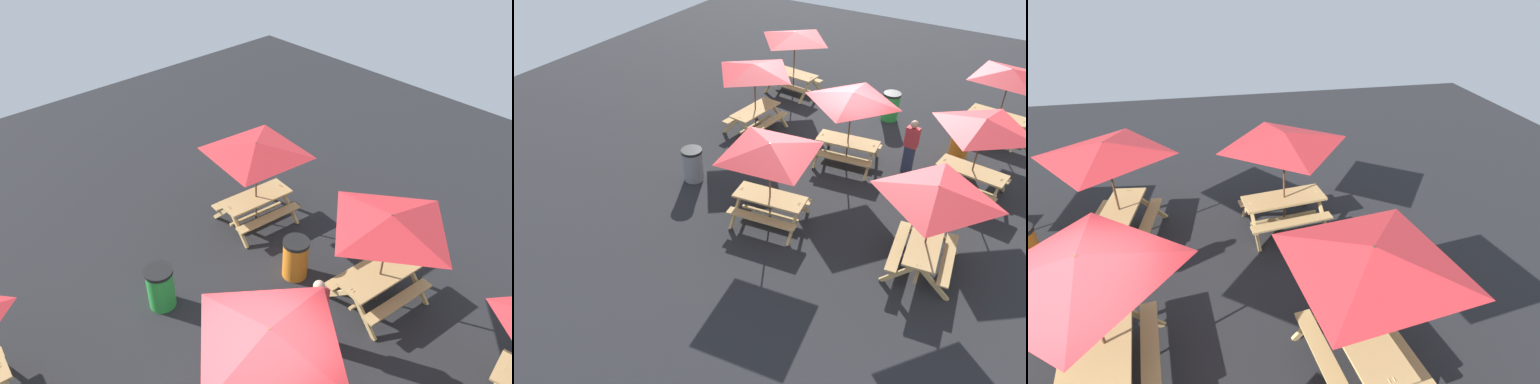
% 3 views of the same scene
% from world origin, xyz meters
% --- Properties ---
extents(ground_plane, '(27.86, 27.86, 0.00)m').
position_xyz_m(ground_plane, '(0.00, 0.00, 0.00)').
color(ground_plane, '#232326').
rests_on(ground_plane, ground).
extents(picnic_table_0, '(2.26, 2.26, 2.34)m').
position_xyz_m(picnic_table_0, '(-3.55, 3.44, 1.99)').
color(picnic_table_0, tan).
rests_on(picnic_table_0, ground).
extents(picnic_table_1, '(2.80, 2.80, 2.34)m').
position_xyz_m(picnic_table_1, '(0.28, 3.82, 1.99)').
color(picnic_table_1, tan).
rests_on(picnic_table_1, ground).
extents(picnic_table_2, '(2.81, 2.81, 2.34)m').
position_xyz_m(picnic_table_2, '(-3.67, -3.74, 1.99)').
color(picnic_table_2, tan).
rests_on(picnic_table_2, ground).
extents(picnic_table_3, '(2.19, 2.19, 2.34)m').
position_xyz_m(picnic_table_3, '(3.58, -3.21, 1.99)').
color(picnic_table_3, tan).
rests_on(picnic_table_3, ground).
extents(picnic_table_4, '(2.22, 2.22, 2.34)m').
position_xyz_m(picnic_table_4, '(3.18, 0.03, 1.99)').
color(picnic_table_4, tan).
rests_on(picnic_table_4, ground).
extents(picnic_table_5, '(2.23, 2.23, 2.34)m').
position_xyz_m(picnic_table_5, '(-0.23, 0.28, 1.99)').
color(picnic_table_5, tan).
rests_on(picnic_table_5, ground).
extents(picnic_table_6, '(2.23, 2.23, 2.34)m').
position_xyz_m(picnic_table_6, '(-3.73, -0.06, 1.99)').
color(picnic_table_6, tan).
rests_on(picnic_table_6, ground).
extents(trash_bin_gray, '(0.59, 0.59, 0.98)m').
position_xyz_m(trash_bin_gray, '(3.11, 3.38, 0.49)').
color(trash_bin_gray, gray).
rests_on(trash_bin_gray, ground).
extents(trash_bin_orange, '(0.59, 0.59, 0.98)m').
position_xyz_m(trash_bin_orange, '(-3.01, -1.75, 0.49)').
color(trash_bin_orange, orange).
rests_on(trash_bin_orange, ground).
extents(trash_bin_green, '(0.59, 0.59, 0.98)m').
position_xyz_m(trash_bin_green, '(-0.34, -3.02, 0.49)').
color(trash_bin_green, green).
rests_on(trash_bin_green, ground).
extents(person_standing, '(0.38, 0.26, 1.67)m').
position_xyz_m(person_standing, '(-1.94, -0.21, 0.89)').
color(person_standing, '#2D334C').
rests_on(person_standing, ground).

